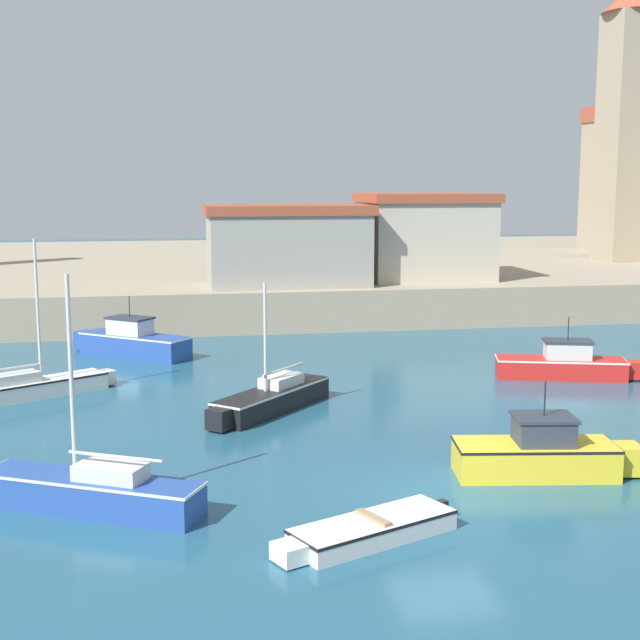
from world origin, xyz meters
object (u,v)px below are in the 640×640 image
at_px(motorboat_yellow_5, 541,453).
at_px(sailboat_blue_8, 88,490).
at_px(harbor_shed_near_wharf, 424,236).
at_px(harbor_shed_mid_row, 288,245).
at_px(sailboat_black_0, 271,398).
at_px(dinghy_white_3, 369,529).
at_px(motorboat_blue_6, 132,341).
at_px(sailboat_white_2, 32,386).
at_px(motorboat_red_4, 565,364).

bearing_deg(motorboat_yellow_5, sailboat_blue_8, -177.45).
xyz_separation_m(harbor_shed_near_wharf, harbor_shed_mid_row, (-8.00, -1.84, -0.28)).
height_order(sailboat_black_0, dinghy_white_3, sailboat_black_0).
relative_size(motorboat_blue_6, harbor_shed_near_wharf, 0.74).
height_order(sailboat_white_2, motorboat_blue_6, sailboat_white_2).
relative_size(sailboat_blue_8, harbor_shed_near_wharf, 0.80).
relative_size(motorboat_blue_6, harbor_shed_mid_row, 0.60).
xyz_separation_m(sailboat_white_2, sailboat_blue_8, (2.80, -11.49, 0.09)).
bearing_deg(sailboat_blue_8, motorboat_blue_6, 88.62).
bearing_deg(dinghy_white_3, motorboat_yellow_5, 31.99).
xyz_separation_m(sailboat_white_2, motorboat_blue_6, (3.25, 7.06, 0.23)).
relative_size(sailboat_black_0, sailboat_white_2, 0.88).
bearing_deg(motorboat_red_4, sailboat_blue_8, -146.69).
bearing_deg(motorboat_blue_6, motorboat_red_4, -23.99).
bearing_deg(motorboat_yellow_5, motorboat_red_4, 61.88).
relative_size(motorboat_yellow_5, harbor_shed_mid_row, 0.57).
relative_size(dinghy_white_3, sailboat_blue_8, 0.76).
bearing_deg(harbor_shed_near_wharf, dinghy_white_3, -108.66).
bearing_deg(dinghy_white_3, motorboat_blue_6, 104.50).
bearing_deg(sailboat_white_2, sailboat_black_0, -22.48).
height_order(motorboat_red_4, motorboat_blue_6, motorboat_blue_6).
distance_m(motorboat_yellow_5, harbor_shed_mid_row, 25.97).
bearing_deg(motorboat_blue_6, sailboat_black_0, -65.21).
bearing_deg(harbor_shed_near_wharf, motorboat_blue_6, -149.60).
distance_m(sailboat_black_0, sailboat_white_2, 8.71).
distance_m(motorboat_yellow_5, sailboat_blue_8, 11.32).
bearing_deg(sailboat_black_0, motorboat_blue_6, 114.79).
xyz_separation_m(sailboat_black_0, harbor_shed_mid_row, (3.10, 17.89, 3.76)).
bearing_deg(motorboat_red_4, sailboat_white_2, 179.11).
xyz_separation_m(motorboat_yellow_5, harbor_shed_near_wharf, (5.04, 27.38, 3.91)).
xyz_separation_m(sailboat_white_2, motorboat_red_4, (19.81, -0.31, 0.14)).
distance_m(dinghy_white_3, motorboat_red_4, 17.84).
distance_m(motorboat_red_4, sailboat_blue_8, 20.36).
bearing_deg(harbor_shed_mid_row, dinghy_white_3, -94.70).
distance_m(sailboat_blue_8, harbor_shed_near_wharf, 32.57).
xyz_separation_m(motorboat_blue_6, harbor_shed_near_wharf, (15.90, 9.33, 3.85)).
relative_size(dinghy_white_3, harbor_shed_mid_row, 0.49).
distance_m(sailboat_black_0, dinghy_white_3, 11.01).
height_order(motorboat_red_4, harbor_shed_mid_row, harbor_shed_mid_row).
distance_m(dinghy_white_3, sailboat_blue_8, 6.61).
relative_size(motorboat_yellow_5, motorboat_blue_6, 0.94).
xyz_separation_m(motorboat_yellow_5, harbor_shed_mid_row, (-2.96, 25.54, 3.63)).
xyz_separation_m(sailboat_black_0, motorboat_blue_6, (-4.80, 10.40, 0.18)).
distance_m(motorboat_red_4, harbor_shed_near_wharf, 17.18).
height_order(dinghy_white_3, sailboat_blue_8, sailboat_blue_8).
distance_m(sailboat_blue_8, harbor_shed_mid_row, 27.60).
relative_size(sailboat_white_2, motorboat_yellow_5, 1.13).
bearing_deg(sailboat_blue_8, dinghy_white_3, -25.34).
bearing_deg(motorboat_red_4, dinghy_white_3, -128.24).
xyz_separation_m(motorboat_blue_6, sailboat_blue_8, (-0.45, -18.55, -0.14)).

